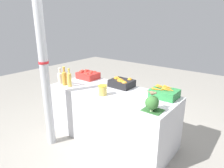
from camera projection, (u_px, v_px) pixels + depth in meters
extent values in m
plane|color=gray|center=(112.00, 137.00, 3.11)|extent=(10.00, 10.00, 0.00)
cube|color=silver|center=(112.00, 115.00, 2.99)|extent=(1.87, 0.78, 0.77)
cylinder|color=#B7BABF|center=(44.00, 71.00, 2.65)|extent=(0.12, 0.12, 2.20)
cylinder|color=red|center=(44.00, 62.00, 2.61)|extent=(0.13, 0.13, 0.03)
cube|color=red|center=(88.00, 75.00, 3.44)|extent=(0.34, 0.27, 0.11)
sphere|color=red|center=(86.00, 72.00, 3.49)|extent=(0.07, 0.07, 0.07)
sphere|color=red|center=(90.00, 74.00, 3.34)|extent=(0.06, 0.06, 0.06)
sphere|color=red|center=(87.00, 75.00, 3.33)|extent=(0.07, 0.07, 0.07)
sphere|color=red|center=(92.00, 72.00, 3.45)|extent=(0.06, 0.06, 0.06)
sphere|color=red|center=(88.00, 71.00, 3.54)|extent=(0.06, 0.06, 0.06)
sphere|color=red|center=(81.00, 73.00, 3.45)|extent=(0.08, 0.08, 0.08)
sphere|color=red|center=(81.00, 73.00, 3.43)|extent=(0.07, 0.07, 0.07)
sphere|color=red|center=(85.00, 74.00, 3.35)|extent=(0.06, 0.06, 0.06)
sphere|color=red|center=(82.00, 72.00, 3.48)|extent=(0.08, 0.08, 0.08)
sphere|color=red|center=(95.00, 73.00, 3.46)|extent=(0.07, 0.07, 0.07)
sphere|color=red|center=(86.00, 71.00, 3.52)|extent=(0.08, 0.08, 0.08)
cube|color=black|center=(122.00, 83.00, 3.02)|extent=(0.34, 0.27, 0.11)
sphere|color=orange|center=(116.00, 79.00, 3.08)|extent=(0.08, 0.08, 0.08)
sphere|color=orange|center=(122.00, 82.00, 2.92)|extent=(0.07, 0.07, 0.07)
sphere|color=orange|center=(120.00, 81.00, 2.96)|extent=(0.08, 0.08, 0.08)
sphere|color=orange|center=(117.00, 79.00, 3.09)|extent=(0.08, 0.08, 0.08)
sphere|color=orange|center=(130.00, 80.00, 3.02)|extent=(0.07, 0.07, 0.07)
sphere|color=orange|center=(124.00, 84.00, 2.88)|extent=(0.08, 0.08, 0.08)
sphere|color=orange|center=(121.00, 82.00, 2.95)|extent=(0.08, 0.08, 0.08)
cube|color=#2D8442|center=(164.00, 93.00, 2.61)|extent=(0.34, 0.27, 0.11)
cone|color=orange|center=(168.00, 88.00, 2.58)|extent=(0.13, 0.04, 0.03)
cone|color=orange|center=(162.00, 86.00, 2.64)|extent=(0.15, 0.05, 0.03)
cone|color=orange|center=(166.00, 90.00, 2.54)|extent=(0.13, 0.06, 0.03)
cone|color=orange|center=(158.00, 89.00, 2.57)|extent=(0.16, 0.06, 0.03)
cone|color=orange|center=(159.00, 87.00, 2.63)|extent=(0.12, 0.06, 0.02)
cone|color=orange|center=(168.00, 87.00, 2.63)|extent=(0.14, 0.05, 0.03)
cone|color=orange|center=(170.00, 90.00, 2.56)|extent=(0.13, 0.07, 0.03)
cube|color=#2D602D|center=(153.00, 110.00, 2.24)|extent=(0.22, 0.18, 0.01)
ellipsoid|color=#387033|center=(152.00, 103.00, 2.18)|extent=(0.15, 0.15, 0.15)
cylinder|color=#B2C693|center=(151.00, 110.00, 2.20)|extent=(0.03, 0.03, 0.02)
ellipsoid|color=#2D602D|center=(153.00, 103.00, 2.25)|extent=(0.11, 0.11, 0.14)
cylinder|color=#B2C693|center=(153.00, 108.00, 2.27)|extent=(0.03, 0.03, 0.02)
ellipsoid|color=#387033|center=(153.00, 102.00, 2.22)|extent=(0.12, 0.12, 0.15)
cylinder|color=#B2C693|center=(153.00, 109.00, 2.25)|extent=(0.03, 0.03, 0.02)
cylinder|color=beige|center=(60.00, 79.00, 3.16)|extent=(0.08, 0.08, 0.17)
cone|color=beige|center=(60.00, 73.00, 3.13)|extent=(0.08, 0.08, 0.02)
cylinder|color=beige|center=(60.00, 70.00, 3.11)|extent=(0.03, 0.03, 0.05)
cylinder|color=silver|center=(59.00, 68.00, 3.10)|extent=(0.04, 0.04, 0.01)
cylinder|color=gold|center=(65.00, 79.00, 3.09)|extent=(0.07, 0.07, 0.20)
cone|color=gold|center=(64.00, 72.00, 3.05)|extent=(0.07, 0.07, 0.03)
cylinder|color=gold|center=(64.00, 69.00, 3.04)|extent=(0.03, 0.03, 0.05)
cylinder|color=gold|center=(64.00, 67.00, 3.03)|extent=(0.04, 0.04, 0.01)
cylinder|color=gold|center=(69.00, 80.00, 3.02)|extent=(0.06, 0.06, 0.20)
cone|color=gold|center=(69.00, 73.00, 2.99)|extent=(0.06, 0.06, 0.02)
cylinder|color=gold|center=(69.00, 71.00, 2.98)|extent=(0.03, 0.03, 0.04)
cylinder|color=gold|center=(69.00, 69.00, 2.97)|extent=(0.03, 0.03, 0.01)
cylinder|color=#DBBC56|center=(103.00, 91.00, 2.68)|extent=(0.12, 0.12, 0.13)
cylinder|color=gold|center=(103.00, 86.00, 2.66)|extent=(0.12, 0.12, 0.01)
cube|color=#4C3D2D|center=(152.00, 95.00, 2.19)|extent=(0.02, 0.02, 0.01)
ellipsoid|color=#7A664C|center=(152.00, 93.00, 2.19)|extent=(0.08, 0.04, 0.04)
sphere|color=#897556|center=(156.00, 93.00, 2.15)|extent=(0.03, 0.03, 0.03)
cone|color=#4C3D28|center=(156.00, 93.00, 2.15)|extent=(0.01, 0.01, 0.01)
cube|color=#7A664C|center=(148.00, 91.00, 2.22)|extent=(0.04, 0.02, 0.01)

